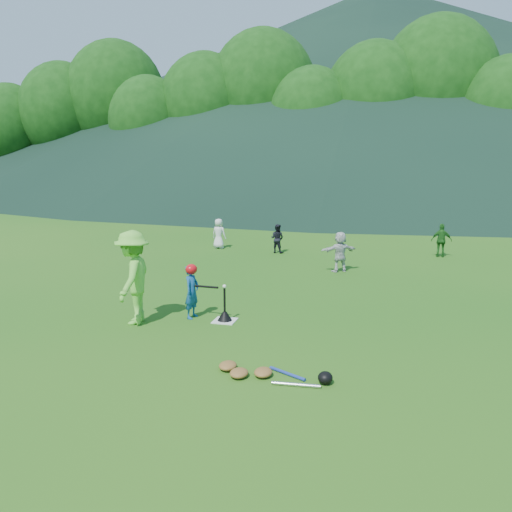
{
  "coord_description": "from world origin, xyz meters",
  "views": [
    {
      "loc": [
        3.14,
        -9.31,
        3.25
      ],
      "look_at": [
        0.0,
        2.5,
        0.9
      ],
      "focal_mm": 35.0,
      "sensor_mm": 36.0,
      "label": 1
    }
  ],
  "objects_px": {
    "adult_coach": "(133,277)",
    "fielder_a": "(219,234)",
    "equipment_pile": "(263,372)",
    "home_plate": "(225,321)",
    "fielder_c": "(441,240)",
    "batting_tee": "(225,315)",
    "fielder_d": "(340,252)",
    "fielder_b": "(277,239)",
    "batter_child": "(192,292)"
  },
  "relations": [
    {
      "from": "fielder_c",
      "to": "fielder_d",
      "type": "bearing_deg",
      "value": 42.17
    },
    {
      "from": "adult_coach",
      "to": "fielder_a",
      "type": "distance_m",
      "value": 8.79
    },
    {
      "from": "fielder_a",
      "to": "fielder_b",
      "type": "xyz_separation_m",
      "value": [
        2.31,
        -0.34,
        -0.04
      ]
    },
    {
      "from": "adult_coach",
      "to": "fielder_b",
      "type": "distance_m",
      "value": 8.45
    },
    {
      "from": "equipment_pile",
      "to": "home_plate",
      "type": "bearing_deg",
      "value": 120.54
    },
    {
      "from": "fielder_b",
      "to": "equipment_pile",
      "type": "xyz_separation_m",
      "value": [
        2.04,
        -10.2,
        -0.45
      ]
    },
    {
      "from": "home_plate",
      "to": "equipment_pile",
      "type": "xyz_separation_m",
      "value": [
        1.41,
        -2.39,
        0.06
      ]
    },
    {
      "from": "fielder_a",
      "to": "fielder_b",
      "type": "bearing_deg",
      "value": -176.29
    },
    {
      "from": "fielder_b",
      "to": "fielder_d",
      "type": "height_order",
      "value": "fielder_d"
    },
    {
      "from": "home_plate",
      "to": "fielder_c",
      "type": "xyz_separation_m",
      "value": [
        4.94,
        8.48,
        0.56
      ]
    },
    {
      "from": "fielder_a",
      "to": "adult_coach",
      "type": "bearing_deg",
      "value": 109.9
    },
    {
      "from": "equipment_pile",
      "to": "fielder_b",
      "type": "bearing_deg",
      "value": 101.3
    },
    {
      "from": "home_plate",
      "to": "equipment_pile",
      "type": "bearing_deg",
      "value": -59.46
    },
    {
      "from": "fielder_c",
      "to": "equipment_pile",
      "type": "relative_size",
      "value": 0.64
    },
    {
      "from": "adult_coach",
      "to": "fielder_c",
      "type": "bearing_deg",
      "value": 133.5
    },
    {
      "from": "fielder_c",
      "to": "equipment_pile",
      "type": "xyz_separation_m",
      "value": [
        -3.53,
        -10.87,
        -0.51
      ]
    },
    {
      "from": "fielder_c",
      "to": "batting_tee",
      "type": "xyz_separation_m",
      "value": [
        -4.94,
        -8.48,
        -0.44
      ]
    },
    {
      "from": "fielder_d",
      "to": "equipment_pile",
      "type": "bearing_deg",
      "value": 55.2
    },
    {
      "from": "home_plate",
      "to": "fielder_c",
      "type": "distance_m",
      "value": 9.83
    },
    {
      "from": "batter_child",
      "to": "fielder_a",
      "type": "bearing_deg",
      "value": 23.29
    },
    {
      "from": "fielder_c",
      "to": "batting_tee",
      "type": "bearing_deg",
      "value": 56.34
    },
    {
      "from": "batter_child",
      "to": "batting_tee",
      "type": "height_order",
      "value": "batter_child"
    },
    {
      "from": "home_plate",
      "to": "batter_child",
      "type": "bearing_deg",
      "value": 175.92
    },
    {
      "from": "equipment_pile",
      "to": "batter_child",
      "type": "bearing_deg",
      "value": 131.25
    },
    {
      "from": "adult_coach",
      "to": "fielder_d",
      "type": "relative_size",
      "value": 1.58
    },
    {
      "from": "fielder_d",
      "to": "fielder_c",
      "type": "bearing_deg",
      "value": -166.12
    },
    {
      "from": "batter_child",
      "to": "equipment_pile",
      "type": "bearing_deg",
      "value": -130.7
    },
    {
      "from": "fielder_b",
      "to": "fielder_d",
      "type": "relative_size",
      "value": 0.86
    },
    {
      "from": "batter_child",
      "to": "adult_coach",
      "type": "xyz_separation_m",
      "value": [
        -1.0,
        -0.61,
        0.39
      ]
    },
    {
      "from": "fielder_b",
      "to": "fielder_d",
      "type": "bearing_deg",
      "value": 146.71
    },
    {
      "from": "fielder_d",
      "to": "fielder_a",
      "type": "bearing_deg",
      "value": -62.69
    },
    {
      "from": "fielder_a",
      "to": "fielder_d",
      "type": "xyz_separation_m",
      "value": [
        4.76,
        -2.85,
        0.04
      ]
    },
    {
      "from": "fielder_a",
      "to": "batting_tee",
      "type": "relative_size",
      "value": 1.64
    },
    {
      "from": "fielder_a",
      "to": "fielder_c",
      "type": "bearing_deg",
      "value": -165.55
    },
    {
      "from": "fielder_d",
      "to": "batting_tee",
      "type": "distance_m",
      "value": 5.62
    },
    {
      "from": "home_plate",
      "to": "batting_tee",
      "type": "bearing_deg",
      "value": 0.0
    },
    {
      "from": "fielder_d",
      "to": "batting_tee",
      "type": "xyz_separation_m",
      "value": [
        -1.82,
        -5.29,
        -0.47
      ]
    },
    {
      "from": "fielder_b",
      "to": "adult_coach",
      "type": "bearing_deg",
      "value": 94.93
    },
    {
      "from": "fielder_c",
      "to": "fielder_a",
      "type": "bearing_deg",
      "value": -1.03
    },
    {
      "from": "batter_child",
      "to": "fielder_b",
      "type": "distance_m",
      "value": 7.76
    },
    {
      "from": "fielder_c",
      "to": "batting_tee",
      "type": "relative_size",
      "value": 1.68
    },
    {
      "from": "batting_tee",
      "to": "equipment_pile",
      "type": "distance_m",
      "value": 2.78
    },
    {
      "from": "batting_tee",
      "to": "fielder_c",
      "type": "bearing_deg",
      "value": 59.78
    },
    {
      "from": "fielder_d",
      "to": "batting_tee",
      "type": "height_order",
      "value": "fielder_d"
    },
    {
      "from": "home_plate",
      "to": "fielder_c",
      "type": "bearing_deg",
      "value": 59.78
    },
    {
      "from": "fielder_c",
      "to": "batter_child",
      "type": "bearing_deg",
      "value": 52.62
    },
    {
      "from": "home_plate",
      "to": "adult_coach",
      "type": "distance_m",
      "value": 2.05
    },
    {
      "from": "batting_tee",
      "to": "fielder_a",
      "type": "bearing_deg",
      "value": 109.83
    },
    {
      "from": "home_plate",
      "to": "adult_coach",
      "type": "height_order",
      "value": "adult_coach"
    },
    {
      "from": "home_plate",
      "to": "fielder_b",
      "type": "height_order",
      "value": "fielder_b"
    }
  ]
}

